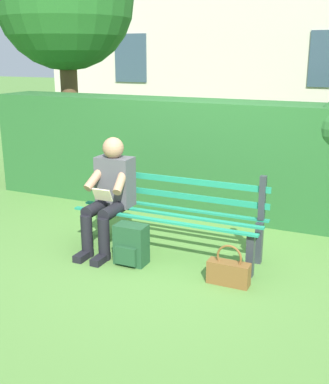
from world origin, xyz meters
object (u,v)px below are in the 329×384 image
person_seated (110,192)px  handbag (229,272)px  tree (62,4)px  backpack (131,245)px  park_bench (171,212)px

person_seated → handbag: (-1.39, 0.30, -0.50)m
person_seated → tree: tree is taller
tree → backpack: tree is taller
park_bench → tree: tree is taller
person_seated → backpack: bearing=145.4°
backpack → park_bench: bearing=-118.3°
tree → handbag: size_ratio=10.16×
person_seated → handbag: size_ratio=3.08×
park_bench → handbag: (-0.76, 0.47, -0.31)m
park_bench → person_seated: size_ratio=1.67×
park_bench → handbag: size_ratio=5.14×
handbag → backpack: bearing=-1.7°
person_seated → handbag: bearing=167.9°
handbag → person_seated: bearing=-12.1°
park_bench → handbag: park_bench is taller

